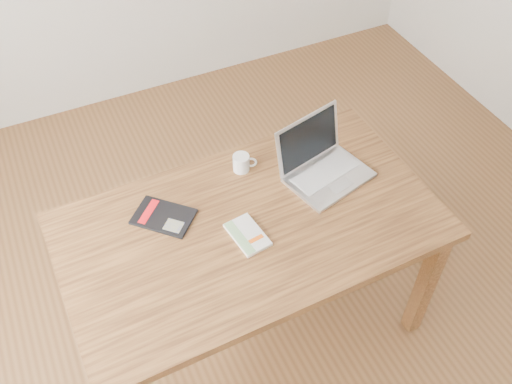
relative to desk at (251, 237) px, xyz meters
name	(u,v)px	position (x,y,z in m)	size (l,w,h in m)	color
room	(272,93)	(0.08, 0.01, 0.69)	(4.04, 4.04, 2.70)	brown
desk	(251,237)	(0.00, 0.00, 0.00)	(1.51, 0.89, 0.75)	#59361A
white_guidebook	(247,235)	(-0.04, -0.05, 0.10)	(0.13, 0.20, 0.02)	silver
black_guidebook	(163,217)	(-0.30, 0.17, 0.10)	(0.27, 0.27, 0.01)	black
laptop	(322,164)	(0.39, 0.13, 0.14)	(0.40, 0.36, 0.24)	silver
coffee_mug	(242,163)	(0.09, 0.29, 0.13)	(0.10, 0.07, 0.08)	white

